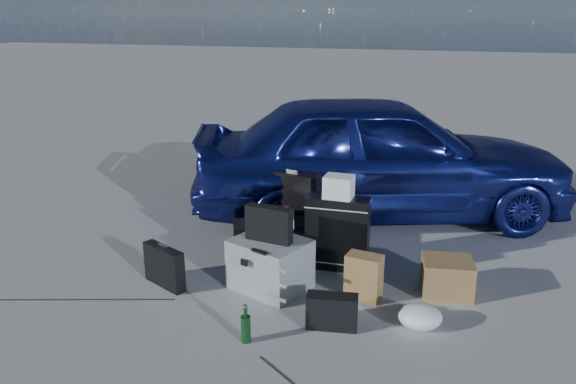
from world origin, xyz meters
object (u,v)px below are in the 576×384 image
(suitcase_right, at_px, (337,233))
(cardboard_box, at_px, (447,277))
(pelican_case, at_px, (270,264))
(green_bottle, at_px, (246,324))
(duffel_bag, at_px, (271,240))
(briefcase, at_px, (164,266))
(suitcase_left, at_px, (291,207))
(car, at_px, (379,155))

(suitcase_right, relative_size, cardboard_box, 1.69)
(pelican_case, height_order, green_bottle, pelican_case)
(pelican_case, relative_size, duffel_bag, 0.84)
(briefcase, height_order, suitcase_right, suitcase_right)
(briefcase, distance_m, suitcase_left, 1.41)
(car, distance_m, duffel_bag, 1.68)
(briefcase, relative_size, cardboard_box, 1.13)
(cardboard_box, bearing_deg, duffel_bag, 171.28)
(suitcase_left, relative_size, suitcase_right, 1.09)
(suitcase_right, relative_size, green_bottle, 2.45)
(car, height_order, cardboard_box, car)
(pelican_case, distance_m, suitcase_left, 1.00)
(car, distance_m, green_bottle, 2.87)
(briefcase, distance_m, duffel_bag, 1.02)
(pelican_case, bearing_deg, suitcase_right, 71.26)
(briefcase, xyz_separation_m, green_bottle, (0.94, -0.57, -0.04))
(pelican_case, relative_size, suitcase_left, 0.80)
(briefcase, height_order, suitcase_left, suitcase_left)
(pelican_case, distance_m, suitcase_right, 0.69)
(car, bearing_deg, cardboard_box, -174.06)
(pelican_case, bearing_deg, briefcase, -143.86)
(suitcase_right, bearing_deg, briefcase, -151.28)
(car, distance_m, pelican_case, 2.11)
(suitcase_left, bearing_deg, duffel_bag, -84.95)
(green_bottle, bearing_deg, car, 80.99)
(car, height_order, green_bottle, car)
(duffel_bag, height_order, cardboard_box, duffel_bag)
(briefcase, height_order, green_bottle, briefcase)
(car, bearing_deg, suitcase_right, 154.95)
(briefcase, relative_size, duffel_bag, 0.65)
(green_bottle, bearing_deg, duffel_bag, 102.47)
(car, bearing_deg, green_bottle, 150.55)
(car, bearing_deg, briefcase, 127.62)
(car, height_order, suitcase_right, car)
(suitcase_left, bearing_deg, suitcase_right, -25.02)
(pelican_case, bearing_deg, car, 95.05)
(briefcase, relative_size, green_bottle, 1.64)
(suitcase_left, xyz_separation_m, green_bottle, (0.24, -1.78, -0.22))
(car, xyz_separation_m, briefcase, (-1.38, -2.22, -0.50))
(duffel_bag, bearing_deg, suitcase_left, 56.49)
(cardboard_box, bearing_deg, suitcase_right, 167.99)
(duffel_bag, height_order, green_bottle, duffel_bag)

